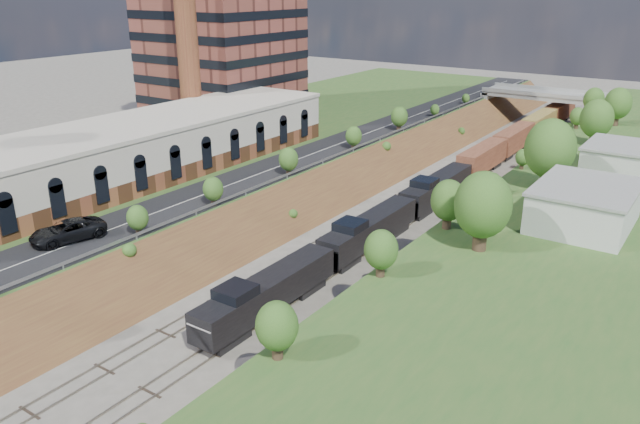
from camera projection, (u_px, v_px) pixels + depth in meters
platform_left at (226, 153)px, 101.12m from camera, size 44.00×180.00×5.00m
embankment_left at (341, 191)px, 90.38m from camera, size 10.00×180.00×10.00m
embankment_right at (487, 222)px, 78.78m from camera, size 10.00×180.00×10.00m
rail_left_track at (392, 202)px, 85.92m from camera, size 1.58×180.00×0.18m
rail_right_track at (426, 209)px, 83.18m from camera, size 1.58×180.00×0.18m
road at (315, 153)px, 91.00m from camera, size 8.00×180.00×0.10m
guardrail at (338, 154)px, 88.51m from camera, size 0.10×171.00×0.70m
commercial_building at (136, 149)px, 79.34m from camera, size 14.30×62.30×7.00m
smokestack at (185, 8)px, 91.79m from camera, size 3.20×3.20×40.00m
overpass at (543, 102)px, 130.96m from camera, size 24.50×8.30×7.40m
white_building_near at (584, 207)px, 63.55m from camera, size 9.00×12.00×4.00m
white_building_far at (620, 160)px, 80.95m from camera, size 8.00×10.00×3.60m
tree_right_large at (483, 206)px, 56.85m from camera, size 5.25×5.25×7.61m
tree_left_crest at (101, 231)px, 57.34m from camera, size 2.45×2.45×3.55m
freight_train at (478, 161)px, 96.57m from camera, size 2.90×117.25×4.55m
suv at (68, 231)px, 59.91m from camera, size 4.93×7.62×1.95m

